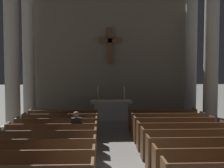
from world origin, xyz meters
The scene contains 23 objects.
pew_left_row_2 centered at (-2.15, 0.91, 0.48)m, with size 2.95×0.50×0.95m.
pew_left_row_3 centered at (-2.15, 1.87, 0.48)m, with size 2.95×0.50×0.95m.
pew_left_row_4 centered at (-2.15, 2.82, 0.48)m, with size 2.95×0.50×0.95m.
pew_left_row_5 centered at (-2.15, 3.77, 0.48)m, with size 2.95×0.50×0.95m.
pew_left_row_6 centered at (-2.15, 4.73, 0.48)m, with size 2.95×0.50×0.95m.
pew_left_row_7 centered at (-2.15, 5.68, 0.48)m, with size 2.95×0.50×0.95m.
pew_left_row_8 centered at (-2.15, 6.63, 0.48)m, with size 2.95×0.50×0.95m.
pew_right_row_2 centered at (2.15, 0.91, 0.48)m, with size 2.95×0.50×0.95m.
pew_right_row_3 centered at (2.15, 1.87, 0.48)m, with size 2.95×0.50×0.95m.
pew_right_row_4 centered at (2.15, 2.82, 0.48)m, with size 2.95×0.50×0.95m.
pew_right_row_5 centered at (2.15, 3.77, 0.48)m, with size 2.95×0.50×0.95m.
pew_right_row_6 centered at (2.15, 4.73, 0.48)m, with size 2.95×0.50×0.95m.
pew_right_row_7 centered at (2.15, 5.68, 0.48)m, with size 2.95×0.50×0.95m.
pew_right_row_8 centered at (2.15, 6.63, 0.48)m, with size 2.95×0.50×0.95m.
column_left_third centered at (-4.45, 7.10, 3.30)m, with size 0.97×0.97×6.77m.
column_right_third centered at (4.45, 7.10, 3.30)m, with size 0.97×0.97×6.77m.
column_left_fourth centered at (-4.45, 9.94, 3.30)m, with size 0.97×0.97×6.77m.
column_right_fourth centered at (4.45, 9.94, 3.30)m, with size 0.97×0.97×6.77m.
altar centered at (0.00, 9.33, 0.53)m, with size 2.20×0.90×1.01m.
candlestick_left centered at (-0.70, 9.33, 1.26)m, with size 0.16×0.16×0.75m.
candlestick_right centered at (0.70, 9.33, 1.26)m, with size 0.16×0.16×0.75m.
apse_with_cross centered at (0.00, 11.36, 3.66)m, with size 9.93×0.50×7.31m.
lone_worshipper centered at (-1.35, 3.81, 0.69)m, with size 0.32×0.43×1.32m.
Camera 1 is at (-0.53, -5.32, 2.76)m, focal length 44.55 mm.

